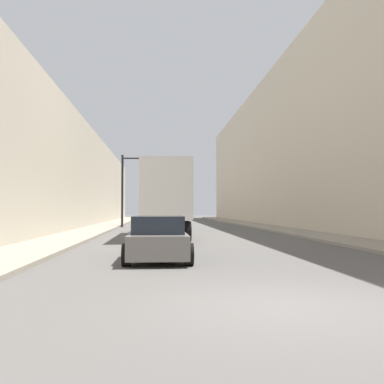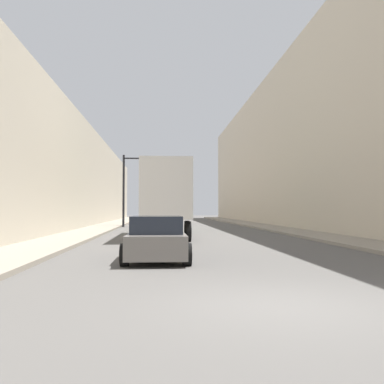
# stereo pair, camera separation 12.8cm
# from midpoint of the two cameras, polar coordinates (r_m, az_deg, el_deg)

# --- Properties ---
(ground_plane) EXTENTS (200.00, 200.00, 0.00)m
(ground_plane) POSITION_cam_midpoint_polar(r_m,az_deg,el_deg) (7.50, 12.65, -14.62)
(ground_plane) COLOR #565451
(sidewalk_right) EXTENTS (2.61, 80.00, 0.15)m
(sidewalk_right) POSITION_cam_midpoint_polar(r_m,az_deg,el_deg) (38.13, 9.63, -4.55)
(sidewalk_right) COLOR gray
(sidewalk_right) RESTS_ON ground
(sidewalk_left) EXTENTS (2.61, 80.00, 0.15)m
(sidewalk_left) POSITION_cam_midpoint_polar(r_m,az_deg,el_deg) (37.36, -11.51, -4.59)
(sidewalk_left) COLOR gray
(sidewalk_left) RESTS_ON ground
(building_right) EXTENTS (6.00, 80.00, 14.69)m
(building_right) POSITION_cam_midpoint_polar(r_m,az_deg,el_deg) (39.76, 15.63, 6.10)
(building_right) COLOR beige
(building_right) RESTS_ON ground
(building_left) EXTENTS (6.00, 80.00, 8.93)m
(building_left) POSITION_cam_midpoint_polar(r_m,az_deg,el_deg) (38.24, -17.87, 2.11)
(building_left) COLOR #BCB29E
(building_left) RESTS_ON ground
(semi_truck) EXTENTS (2.53, 11.98, 4.08)m
(semi_truck) POSITION_cam_midpoint_polar(r_m,az_deg,el_deg) (25.74, -3.47, -0.76)
(semi_truck) COLOR silver
(semi_truck) RESTS_ON ground
(sedan_car) EXTENTS (2.01, 4.41, 1.39)m
(sedan_car) POSITION_cam_midpoint_polar(r_m,az_deg,el_deg) (13.76, -4.46, -6.21)
(sedan_car) COLOR slate
(sedan_car) RESTS_ON ground
(traffic_signal_gantry) EXTENTS (5.80, 0.35, 6.49)m
(traffic_signal_gantry) POSITION_cam_midpoint_polar(r_m,az_deg,el_deg) (38.90, -7.07, 1.94)
(traffic_signal_gantry) COLOR black
(traffic_signal_gantry) RESTS_ON ground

